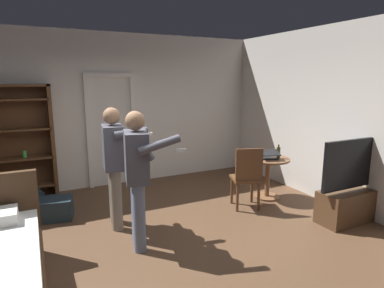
% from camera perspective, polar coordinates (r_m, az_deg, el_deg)
% --- Properties ---
extents(ground_plane, '(6.77, 6.77, 0.00)m').
position_cam_1_polar(ground_plane, '(4.21, -6.67, -17.31)').
color(ground_plane, brown).
extents(wall_back, '(6.39, 0.12, 2.86)m').
position_cam_1_polar(wall_back, '(6.33, -15.31, 5.64)').
color(wall_back, silver).
rests_on(wall_back, ground_plane).
extents(wall_right, '(0.12, 5.49, 2.86)m').
position_cam_1_polar(wall_right, '(5.61, 24.73, 4.32)').
color(wall_right, silver).
rests_on(wall_right, ground_plane).
extents(doorway_frame, '(0.93, 0.08, 2.13)m').
position_cam_1_polar(doorway_frame, '(6.29, -14.02, 3.76)').
color(doorway_frame, white).
rests_on(doorway_frame, ground_plane).
extents(bookshelf, '(0.96, 0.32, 1.94)m').
position_cam_1_polar(bookshelf, '(6.04, -27.63, 0.76)').
color(bookshelf, brown).
rests_on(bookshelf, ground_plane).
extents(tv_flatscreen, '(1.20, 0.40, 1.21)m').
position_cam_1_polar(tv_flatscreen, '(5.22, 26.10, -8.34)').
color(tv_flatscreen, '#4C331E').
rests_on(tv_flatscreen, ground_plane).
extents(side_table, '(0.72, 0.72, 0.70)m').
position_cam_1_polar(side_table, '(5.70, 13.18, -4.61)').
color(side_table, brown).
rests_on(side_table, ground_plane).
extents(laptop, '(0.41, 0.41, 0.16)m').
position_cam_1_polar(laptop, '(5.58, 13.22, -2.05)').
color(laptop, black).
rests_on(laptop, side_table).
extents(bottle_on_table, '(0.06, 0.06, 0.24)m').
position_cam_1_polar(bottle_on_table, '(5.65, 14.93, -1.46)').
color(bottle_on_table, '#3E3B16').
rests_on(bottle_on_table, side_table).
extents(wooden_chair, '(0.53, 0.53, 0.99)m').
position_cam_1_polar(wooden_chair, '(5.14, 9.62, -5.46)').
color(wooden_chair, brown).
rests_on(wooden_chair, ground_plane).
extents(person_blue_shirt, '(0.64, 0.71, 1.66)m').
position_cam_1_polar(person_blue_shirt, '(3.88, -9.54, -4.51)').
color(person_blue_shirt, slate).
rests_on(person_blue_shirt, ground_plane).
extents(person_striped_shirt, '(0.60, 0.63, 1.65)m').
position_cam_1_polar(person_striped_shirt, '(4.49, -13.50, -2.63)').
color(person_striped_shirt, gray).
rests_on(person_striped_shirt, ground_plane).
extents(suitcase_dark, '(0.60, 0.48, 0.31)m').
position_cam_1_polar(suitcase_dark, '(5.24, -23.20, -10.43)').
color(suitcase_dark, '#1E2D38').
rests_on(suitcase_dark, ground_plane).
extents(suitcase_small, '(0.58, 0.48, 0.33)m').
position_cam_1_polar(suitcase_small, '(5.57, -27.44, -9.38)').
color(suitcase_small, '#1E2D38').
rests_on(suitcase_small, ground_plane).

